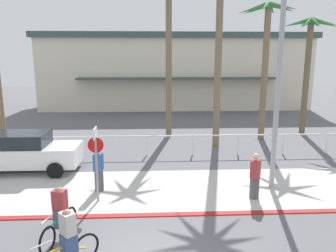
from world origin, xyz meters
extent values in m
plane|color=#5B5B60|center=(0.00, 10.00, 0.00)|extent=(80.00, 80.00, 0.00)
cube|color=beige|center=(0.00, 4.20, 0.01)|extent=(44.00, 4.00, 0.02)
cube|color=maroon|center=(0.00, 2.20, 0.01)|extent=(44.00, 0.24, 0.03)
cube|color=beige|center=(2.51, 26.10, 3.23)|extent=(24.79, 8.20, 6.47)
cube|color=#384C47|center=(2.51, 26.10, 6.72)|extent=(25.39, 8.80, 0.50)
cube|color=#384C47|center=(2.51, 21.50, 3.00)|extent=(17.35, 1.20, 0.16)
cylinder|color=white|center=(0.00, 8.50, 1.00)|extent=(22.87, 0.08, 0.08)
cylinder|color=white|center=(-6.86, 8.50, 0.50)|extent=(0.08, 0.08, 1.00)
cylinder|color=white|center=(-4.57, 8.50, 0.50)|extent=(0.08, 0.08, 1.00)
cylinder|color=white|center=(-2.29, 8.50, 0.50)|extent=(0.08, 0.08, 1.00)
cylinder|color=white|center=(0.00, 8.50, 0.50)|extent=(0.08, 0.08, 1.00)
cylinder|color=white|center=(2.29, 8.50, 0.50)|extent=(0.08, 0.08, 1.00)
cylinder|color=white|center=(4.57, 8.50, 0.50)|extent=(0.08, 0.08, 1.00)
cylinder|color=white|center=(6.86, 8.50, 0.50)|extent=(0.08, 0.08, 1.00)
cylinder|color=white|center=(9.15, 8.50, 0.50)|extent=(0.08, 0.08, 1.00)
cylinder|color=gray|center=(-1.56, 3.29, 1.10)|extent=(0.08, 0.08, 2.20)
cube|color=white|center=(-1.56, 3.29, 2.38)|extent=(0.04, 0.56, 0.36)
cylinder|color=red|center=(-1.56, 3.29, 1.98)|extent=(0.52, 0.03, 0.52)
cylinder|color=#9EA0A5|center=(4.73, 4.18, 3.75)|extent=(0.18, 0.18, 7.50)
cylinder|color=#756047|center=(1.30, 12.68, 4.45)|extent=(0.36, 0.36, 8.91)
cylinder|color=#756047|center=(3.78, 10.20, 4.84)|extent=(0.36, 0.36, 9.67)
cylinder|color=#756047|center=(6.79, 11.63, 3.85)|extent=(0.36, 0.36, 7.69)
cone|color=#387F3D|center=(7.53, 11.63, 7.49)|extent=(1.57, 0.32, 0.71)
cone|color=#387F3D|center=(7.24, 12.42, 7.53)|extent=(1.22, 1.79, 0.64)
cone|color=#387F3D|center=(6.32, 12.45, 7.51)|extent=(1.25, 1.85, 0.68)
cone|color=#387F3D|center=(5.94, 11.63, 7.43)|extent=(1.78, 0.32, 0.83)
cone|color=#387F3D|center=(6.37, 10.91, 7.43)|extent=(1.16, 1.69, 0.82)
cone|color=#387F3D|center=(7.25, 10.82, 7.44)|extent=(1.25, 1.85, 0.81)
cylinder|color=brown|center=(9.86, 12.86, 3.50)|extent=(0.36, 0.36, 7.01)
cone|color=#387F3D|center=(10.65, 12.86, 6.86)|extent=(1.63, 0.32, 0.61)
cone|color=#387F3D|center=(10.36, 13.35, 6.84)|extent=(1.27, 1.27, 0.65)
cone|color=#387F3D|center=(9.86, 13.60, 6.87)|extent=(0.32, 1.56, 0.60)
cone|color=#387F3D|center=(9.32, 13.39, 6.87)|extent=(1.34, 1.34, 0.60)
cone|color=#387F3D|center=(8.97, 12.86, 6.79)|extent=(1.85, 0.32, 0.75)
cone|color=#387F3D|center=(9.38, 12.38, 6.75)|extent=(1.27, 1.27, 0.82)
cone|color=#387F3D|center=(9.86, 12.24, 6.76)|extent=(0.32, 1.35, 0.80)
cone|color=#387F3D|center=(10.45, 12.27, 6.73)|extent=(1.47, 1.47, 0.85)
cube|color=white|center=(-5.04, 6.48, 0.73)|extent=(4.40, 1.80, 0.80)
cube|color=#1E2328|center=(-5.29, 6.48, 1.41)|extent=(2.29, 1.58, 0.56)
cylinder|color=black|center=(-3.63, 7.38, 0.33)|extent=(0.66, 0.22, 0.66)
cylinder|color=black|center=(-3.63, 5.58, 0.33)|extent=(0.66, 0.22, 0.66)
cylinder|color=black|center=(-6.45, 7.38, 0.33)|extent=(0.66, 0.22, 0.66)
torus|color=black|center=(-2.33, 0.35, 0.33)|extent=(0.25, 0.71, 0.72)
torus|color=black|center=(-2.04, 1.41, 0.33)|extent=(0.25, 0.71, 0.72)
cylinder|color=#197F7A|center=(-2.13, 1.09, 0.48)|extent=(0.23, 0.68, 0.35)
cylinder|color=#197F7A|center=(-2.27, 0.58, 0.62)|extent=(0.15, 0.38, 0.07)
cylinder|color=#197F7A|center=(-2.16, 0.99, 0.55)|extent=(0.05, 0.05, 0.44)
cylinder|color=silver|center=(-2.32, 0.40, 0.88)|extent=(0.17, 0.49, 0.04)
cube|color=#4C4C51|center=(-2.16, 0.99, 0.61)|extent=(0.35, 0.38, 0.52)
cube|color=#A33338|center=(-2.16, 0.99, 1.13)|extent=(0.40, 0.34, 0.52)
sphere|color=#9E7556|center=(-2.16, 0.99, 1.36)|extent=(0.22, 0.22, 0.22)
torus|color=black|center=(-1.31, -0.01, 0.33)|extent=(0.56, 0.54, 0.72)
cylinder|color=gold|center=(-1.56, -0.25, 0.48)|extent=(0.53, 0.51, 0.35)
cylinder|color=gold|center=(-1.94, -0.61, 0.62)|extent=(0.31, 0.30, 0.07)
cylinder|color=gold|center=(-1.63, -0.31, 0.55)|extent=(0.05, 0.05, 0.44)
cylinder|color=silver|center=(-2.07, -0.74, 0.88)|extent=(0.39, 0.37, 0.04)
cube|color=#384C7A|center=(-1.63, -0.31, 0.61)|extent=(0.42, 0.42, 0.52)
cube|color=#B7B2A8|center=(-1.63, -0.31, 1.13)|extent=(0.42, 0.43, 0.52)
sphere|color=#9E7556|center=(-1.63, -0.31, 1.36)|extent=(0.22, 0.22, 0.22)
cylinder|color=#4C4C51|center=(-1.66, 4.21, 0.40)|extent=(0.38, 0.38, 0.79)
cube|color=#2D5699|center=(-1.66, 4.21, 1.10)|extent=(0.34, 0.44, 0.61)
sphere|color=#D6A884|center=(-1.66, 4.21, 1.54)|extent=(0.22, 0.22, 0.22)
cylinder|color=#4C4C51|center=(3.79, 3.29, 0.39)|extent=(0.44, 0.44, 0.78)
cube|color=#A33338|center=(3.79, 3.29, 1.07)|extent=(0.44, 0.48, 0.60)
sphere|color=beige|center=(3.79, 3.29, 1.51)|extent=(0.21, 0.21, 0.21)
camera|label=1|loc=(0.31, -7.15, 4.78)|focal=34.99mm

